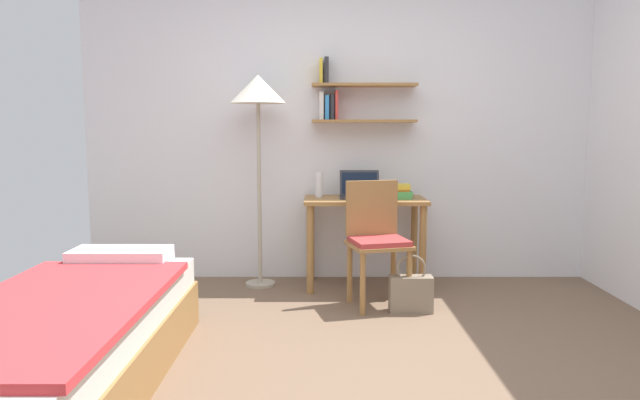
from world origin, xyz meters
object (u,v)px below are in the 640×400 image
object	(u,v)px
water_bottle	(320,185)
desk_chair	(377,237)
bed	(68,344)
laptop	(361,191)
book_stack	(401,191)
desk	(365,217)
standing_lamp	(259,99)
handbag	(412,292)

from	to	relation	value
water_bottle	desk_chair	bearing A→B (deg)	-53.24
bed	water_bottle	distance (m)	2.38
desk_chair	laptop	bearing A→B (deg)	99.18
bed	book_stack	xyz separation A→B (m)	(1.85, 1.90, 0.53)
desk	bed	bearing A→B (deg)	-129.73
water_bottle	bed	bearing A→B (deg)	-121.58
desk	water_bottle	bearing A→B (deg)	168.72
standing_lamp	water_bottle	bearing A→B (deg)	4.64
desk_chair	laptop	world-z (taller)	laptop
standing_lamp	book_stack	world-z (taller)	standing_lamp
handbag	desk_chair	bearing A→B (deg)	142.82
standing_lamp	book_stack	xyz separation A→B (m)	(1.12, -0.02, -0.73)
standing_lamp	handbag	distance (m)	1.89
desk	desk_chair	xyz separation A→B (m)	(0.05, -0.48, -0.07)
desk	laptop	bearing A→B (deg)	125.38
water_bottle	book_stack	distance (m)	0.65
laptop	standing_lamp	bearing A→B (deg)	-178.66
standing_lamp	handbag	xyz separation A→B (m)	(1.12, -0.69, -1.36)
bed	book_stack	size ratio (longest dim) A/B	8.59
desk_chair	standing_lamp	distance (m)	1.44
bed	handbag	distance (m)	2.23
desk_chair	book_stack	size ratio (longest dim) A/B	3.76
water_bottle	handbag	distance (m)	1.18
water_bottle	book_stack	world-z (taller)	water_bottle
desk	standing_lamp	xyz separation A→B (m)	(-0.84, 0.03, 0.93)
desk_chair	water_bottle	distance (m)	0.76
bed	handbag	world-z (taller)	bed
desk	desk_chair	size ratio (longest dim) A/B	1.07
book_stack	water_bottle	bearing A→B (deg)	174.51
bed	laptop	bearing A→B (deg)	51.72
desk	water_bottle	distance (m)	0.45
desk	desk_chair	bearing A→B (deg)	-84.21
bed	water_bottle	world-z (taller)	water_bottle
bed	handbag	xyz separation A→B (m)	(1.85, 1.24, -0.10)
desk	handbag	distance (m)	0.83
desk_chair	laptop	xyz separation A→B (m)	(-0.09, 0.53, 0.27)
book_stack	bed	bearing A→B (deg)	-134.26
bed	handbag	bearing A→B (deg)	33.85
water_bottle	standing_lamp	bearing A→B (deg)	-175.36
water_bottle	book_stack	xyz separation A→B (m)	(0.65, -0.06, -0.05)
water_bottle	handbag	size ratio (longest dim) A/B	0.50
handbag	water_bottle	bearing A→B (deg)	131.43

